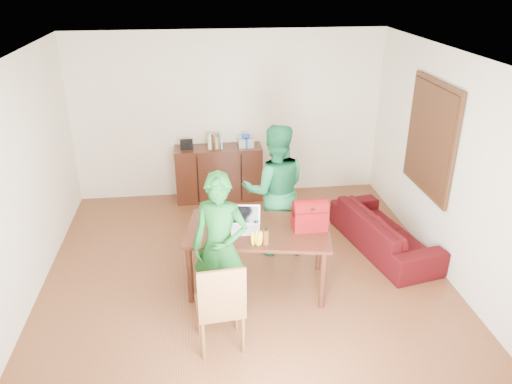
{
  "coord_description": "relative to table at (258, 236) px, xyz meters",
  "views": [
    {
      "loc": [
        -0.51,
        -5.1,
        3.59
      ],
      "look_at": [
        0.13,
        0.16,
        1.16
      ],
      "focal_mm": 35.0,
      "sensor_mm": 36.0,
      "label": 1
    }
  ],
  "objects": [
    {
      "name": "room",
      "position": [
        -0.12,
        0.17,
        0.63
      ],
      "size": [
        5.2,
        5.7,
        2.9
      ],
      "color": "#472011",
      "rests_on": "ground"
    },
    {
      "name": "table",
      "position": [
        0.0,
        0.0,
        0.0
      ],
      "size": [
        1.81,
        1.23,
        0.78
      ],
      "rotation": [
        0.0,
        0.0,
        -0.18
      ],
      "color": "black",
      "rests_on": "ground"
    },
    {
      "name": "chair",
      "position": [
        -0.51,
        -1.0,
        -0.38
      ],
      "size": [
        0.5,
        0.48,
        1.02
      ],
      "rotation": [
        0.0,
        0.0,
        0.09
      ],
      "color": "brown",
      "rests_on": "ground"
    },
    {
      "name": "person_near",
      "position": [
        -0.47,
        -0.47,
        0.16
      ],
      "size": [
        0.71,
        0.57,
        1.68
      ],
      "primitive_type": "imported",
      "rotation": [
        0.0,
        0.0,
        -0.32
      ],
      "color": "#12551C",
      "rests_on": "ground"
    },
    {
      "name": "person_far",
      "position": [
        0.32,
        0.81,
        0.21
      ],
      "size": [
        0.89,
        0.71,
        1.78
      ],
      "primitive_type": "imported",
      "rotation": [
        0.0,
        0.0,
        3.1
      ],
      "color": "#166437",
      "rests_on": "ground"
    },
    {
      "name": "laptop",
      "position": [
        -0.16,
        -0.02,
        0.14
      ],
      "size": [
        0.38,
        0.29,
        0.24
      ],
      "rotation": [
        0.0,
        0.0,
        -0.15
      ],
      "color": "white",
      "rests_on": "table"
    },
    {
      "name": "bananas",
      "position": [
        -0.06,
        -0.36,
        0.13
      ],
      "size": [
        0.19,
        0.14,
        0.07
      ],
      "primitive_type": null,
      "rotation": [
        0.0,
        0.0,
        -0.17
      ],
      "color": "gold",
      "rests_on": "table"
    },
    {
      "name": "bottle",
      "position": [
        0.04,
        -0.35,
        0.2
      ],
      "size": [
        0.08,
        0.08,
        0.2
      ],
      "primitive_type": "cylinder",
      "rotation": [
        0.0,
        0.0,
        0.16
      ],
      "color": "#573013",
      "rests_on": "table"
    },
    {
      "name": "red_bag",
      "position": [
        0.59,
        -0.07,
        0.24
      ],
      "size": [
        0.4,
        0.24,
        0.29
      ],
      "primitive_type": "cube",
      "rotation": [
        0.0,
        0.0,
        0.03
      ],
      "color": "maroon",
      "rests_on": "table"
    },
    {
      "name": "sofa",
      "position": [
        1.82,
        0.66,
        -0.41
      ],
      "size": [
        1.09,
        1.94,
        0.54
      ],
      "primitive_type": "imported",
      "rotation": [
        0.0,
        0.0,
        1.78
      ],
      "color": "#3C0714",
      "rests_on": "ground"
    }
  ]
}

